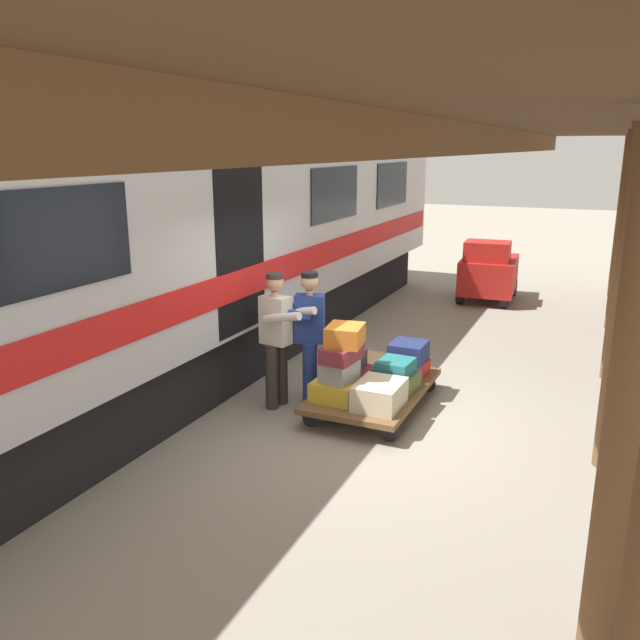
{
  "coord_description": "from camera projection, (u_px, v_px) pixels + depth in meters",
  "views": [
    {
      "loc": [
        -2.33,
        6.73,
        3.18
      ],
      "look_at": [
        0.77,
        -0.16,
        1.15
      ],
      "focal_mm": 36.33,
      "sensor_mm": 36.0,
      "label": 1
    }
  ],
  "objects": [
    {
      "name": "ground_plane",
      "position": [
        374.0,
        423.0,
        7.67
      ],
      "size": [
        60.0,
        60.0,
        0.0
      ],
      "primitive_type": "plane",
      "color": "gray"
    },
    {
      "name": "platform_canopy",
      "position": [
        637.0,
        138.0,
        5.86
      ],
      "size": [
        3.2,
        17.93,
        3.56
      ],
      "color": "brown",
      "rests_on": "ground_plane"
    },
    {
      "name": "train_car",
      "position": [
        141.0,
        235.0,
        8.43
      ],
      "size": [
        3.02,
        16.76,
        4.0
      ],
      "color": "#B7BABF",
      "rests_on": "ground_plane"
    },
    {
      "name": "luggage_cart",
      "position": [
        374.0,
        390.0,
        8.08
      ],
      "size": [
        1.2,
        2.06,
        0.28
      ],
      "color": "brown",
      "rests_on": "ground_plane"
    },
    {
      "name": "suitcase_tan_vintage",
      "position": [
        369.0,
        364.0,
        8.66
      ],
      "size": [
        0.42,
        0.56,
        0.18
      ],
      "primitive_type": "cube",
      "rotation": [
        0.0,
        0.0,
        -0.03
      ],
      "color": "tan",
      "rests_on": "luggage_cart"
    },
    {
      "name": "suitcase_olive_duffel",
      "position": [
        395.0,
        382.0,
        7.94
      ],
      "size": [
        0.53,
        0.62,
        0.21
      ],
      "primitive_type": "cube",
      "rotation": [
        0.0,
        0.0,
        -0.07
      ],
      "color": "brown",
      "rests_on": "luggage_cart"
    },
    {
      "name": "suitcase_yellow_case",
      "position": [
        336.0,
        390.0,
        7.65
      ],
      "size": [
        0.53,
        0.5,
        0.23
      ],
      "primitive_type": "cube",
      "rotation": [
        0.0,
        0.0,
        -0.02
      ],
      "color": "gold",
      "rests_on": "luggage_cart"
    },
    {
      "name": "suitcase_red_plastic",
      "position": [
        408.0,
        369.0,
        8.44
      ],
      "size": [
        0.49,
        0.53,
        0.2
      ],
      "primitive_type": "cube",
      "rotation": [
        0.0,
        0.0,
        -0.1
      ],
      "color": "#AD231E",
      "rests_on": "luggage_cart"
    },
    {
      "name": "suitcase_cream_canvas",
      "position": [
        379.0,
        395.0,
        7.43
      ],
      "size": [
        0.51,
        0.63,
        0.3
      ],
      "primitive_type": "cube",
      "rotation": [
        0.0,
        0.0,
        0.0
      ],
      "color": "beige",
      "rests_on": "luggage_cart"
    },
    {
      "name": "suitcase_maroon_trunk",
      "position": [
        354.0,
        376.0,
        8.15
      ],
      "size": [
        0.53,
        0.59,
        0.2
      ],
      "primitive_type": "cube",
      "rotation": [
        0.0,
        0.0,
        -0.15
      ],
      "color": "maroon",
      "rests_on": "luggage_cart"
    },
    {
      "name": "suitcase_navy_fabric",
      "position": [
        409.0,
        352.0,
        8.39
      ],
      "size": [
        0.44,
        0.48,
        0.26
      ],
      "primitive_type": "cube",
      "rotation": [
        0.0,
        0.0,
        -0.0
      ],
      "color": "navy",
      "rests_on": "suitcase_red_plastic"
    },
    {
      "name": "suitcase_teal_softside",
      "position": [
        396.0,
        367.0,
        7.89
      ],
      "size": [
        0.42,
        0.46,
        0.18
      ],
      "primitive_type": "cube",
      "rotation": [
        0.0,
        0.0,
        -0.06
      ],
      "color": "#1E666B",
      "rests_on": "suitcase_olive_duffel"
    },
    {
      "name": "suitcase_slate_roller",
      "position": [
        350.0,
        361.0,
        8.08
      ],
      "size": [
        0.34,
        0.52,
        0.21
      ],
      "primitive_type": "cube",
      "rotation": [
        0.0,
        0.0,
        0.08
      ],
      "color": "#4C515B",
      "rests_on": "suitcase_maroon_trunk"
    },
    {
      "name": "suitcase_gray_aluminum",
      "position": [
        339.0,
        371.0,
        7.59
      ],
      "size": [
        0.41,
        0.46,
        0.26
      ],
      "primitive_type": "cube",
      "rotation": [
        0.0,
        0.0,
        -0.18
      ],
      "color": "#9EA0A5",
      "rests_on": "suitcase_yellow_case"
    },
    {
      "name": "suitcase_burgundy_valise",
      "position": [
        342.0,
        353.0,
        7.52
      ],
      "size": [
        0.38,
        0.57,
        0.18
      ],
      "primitive_type": "cube",
      "rotation": [
        0.0,
        0.0,
        -0.09
      ],
      "color": "maroon",
      "rests_on": "suitcase_gray_aluminum"
    },
    {
      "name": "suitcase_orange_carryall",
      "position": [
        345.0,
        335.0,
        7.48
      ],
      "size": [
        0.46,
        0.52,
        0.24
      ],
      "primitive_type": "cube",
      "rotation": [
        0.0,
        0.0,
        0.14
      ],
      "color": "#CC6B23",
      "rests_on": "suitcase_burgundy_valise"
    },
    {
      "name": "porter_in_overalls",
      "position": [
        308.0,
        334.0,
        8.06
      ],
      "size": [
        0.73,
        0.56,
        1.7
      ],
      "color": "navy",
      "rests_on": "ground_plane"
    },
    {
      "name": "porter_by_door",
      "position": [
        277.0,
        336.0,
        7.97
      ],
      "size": [
        0.71,
        0.5,
        1.7
      ],
      "color": "#332D28",
      "rests_on": "ground_plane"
    },
    {
      "name": "baggage_tug",
      "position": [
        488.0,
        271.0,
        13.66
      ],
      "size": [
        1.22,
        1.77,
        1.3
      ],
      "color": "#B21E19",
      "rests_on": "ground_plane"
    }
  ]
}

